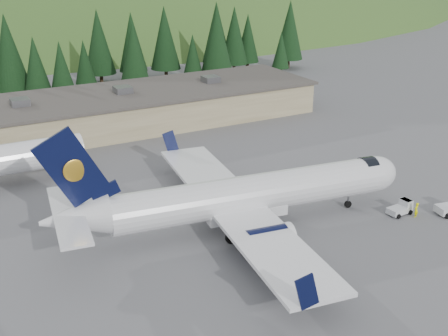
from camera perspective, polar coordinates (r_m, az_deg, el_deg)
ground at (r=56.37m, az=2.94°, el=-5.76°), size 600.00×600.00×0.00m
airliner at (r=54.56m, az=1.97°, el=-2.93°), size 36.74×34.58×12.19m
baggage_tug_a at (r=61.12m, az=17.56°, el=-3.88°), size 2.75×1.76×1.42m
terminal_building at (r=86.49m, az=-13.25°, el=5.45°), size 71.00×17.00×6.10m
ramp_worker at (r=60.77m, az=18.94°, el=-4.05°), size 0.68×0.57×1.58m
tree_line at (r=109.17m, az=-15.22°, el=11.34°), size 113.64×17.53×14.28m
hills at (r=283.94m, az=-10.09°, el=-1.19°), size 614.00×330.00×300.00m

